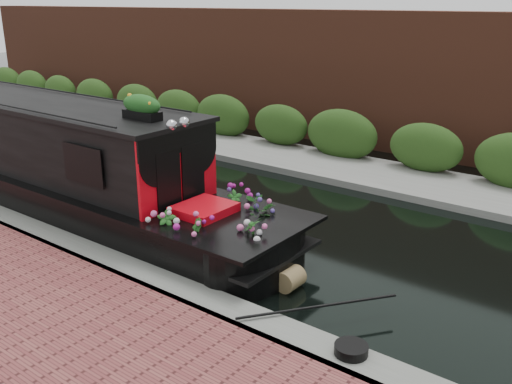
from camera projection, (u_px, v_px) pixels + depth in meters
The scene contains 8 objects.
ground at pixel (226, 212), 12.12m from camera, with size 80.00×80.00×0.00m, color black.
near_bank_coping at pixel (99, 267), 9.65m from camera, with size 40.00×0.60×0.50m, color slate.
far_bank_path at pixel (328, 168), 15.27m from camera, with size 40.00×2.40×0.34m, color gray.
far_hedge at pixel (344, 161), 15.94m from camera, with size 40.00×1.10×2.80m, color #264617.
far_brick_wall at pixel (378, 147), 17.51m from camera, with size 40.00×1.00×8.00m, color brown.
narrowboat at pixel (40, 163), 12.51m from camera, with size 12.64×2.29×2.97m.
rope_fender at pixel (290, 279), 8.87m from camera, with size 0.34×0.34×0.41m, color olive.
coiled_mooring_rope at pixel (351, 349), 6.85m from camera, with size 0.41×0.41×0.12m, color black.
Camera 1 is at (7.45, -8.57, 4.30)m, focal length 40.00 mm.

